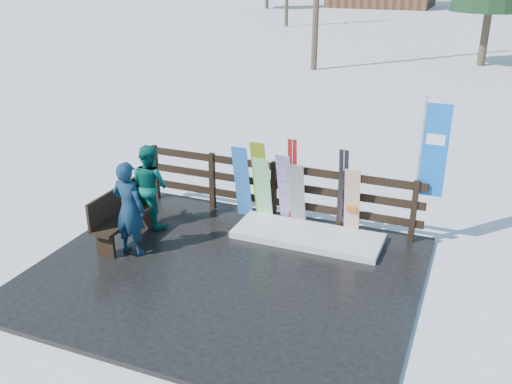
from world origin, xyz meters
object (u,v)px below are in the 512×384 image
at_px(person_back, 150,186).
at_px(snowboard_3, 285,189).
at_px(snowboard_1, 263,189).
at_px(person_front, 129,209).
at_px(snowboard_2, 260,181).
at_px(snowboard_5, 352,203).
at_px(bench, 121,214).
at_px(snowboard_4, 297,195).
at_px(snowboard_0, 242,182).
at_px(rental_flag, 431,156).

bearing_deg(person_back, snowboard_3, -141.92).
relative_size(snowboard_1, person_front, 0.82).
bearing_deg(snowboard_2, snowboard_5, 0.00).
bearing_deg(snowboard_2, bench, -139.16).
xyz_separation_m(bench, snowboard_3, (2.44, 1.68, 0.21)).
height_order(snowboard_1, person_back, person_back).
bearing_deg(person_back, snowboard_5, -148.96).
distance_m(snowboard_2, snowboard_4, 0.75).
xyz_separation_m(snowboard_0, person_back, (-1.46, -0.90, 0.04)).
height_order(bench, snowboard_1, snowboard_1).
distance_m(snowboard_4, person_front, 3.03).
xyz_separation_m(snowboard_0, snowboard_3, (0.86, 0.00, -0.02)).
xyz_separation_m(snowboard_2, rental_flag, (2.95, 0.27, 0.80)).
height_order(rental_flag, person_front, rental_flag).
distance_m(bench, person_back, 0.83).
distance_m(snowboard_1, snowboard_5, 1.69).
bearing_deg(rental_flag, snowboard_4, -173.08).
relative_size(bench, rental_flag, 0.58).
bearing_deg(snowboard_1, snowboard_3, 0.00).
bearing_deg(snowboard_3, bench, -145.41).
distance_m(snowboard_3, snowboard_5, 1.25).
relative_size(snowboard_1, rental_flag, 0.51).
xyz_separation_m(snowboard_1, person_front, (-1.59, -2.00, 0.16)).
distance_m(snowboard_0, person_front, 2.32).
height_order(snowboard_0, person_back, person_back).
relative_size(snowboard_0, snowboard_1, 1.13).
xyz_separation_m(snowboard_1, snowboard_3, (0.44, 0.00, 0.07)).
relative_size(snowboard_3, rental_flag, 0.57).
relative_size(snowboard_0, snowboard_4, 1.15).
height_order(snowboard_4, person_front, person_front).
distance_m(snowboard_1, rental_flag, 3.06).
relative_size(snowboard_5, person_back, 0.85).
height_order(snowboard_3, rental_flag, rental_flag).
xyz_separation_m(bench, snowboard_1, (2.00, 1.68, 0.14)).
distance_m(bench, snowboard_5, 4.06).
xyz_separation_m(snowboard_2, snowboard_3, (0.49, 0.00, -0.09)).
bearing_deg(snowboard_0, snowboard_3, 0.00).
relative_size(bench, snowboard_4, 1.15).
xyz_separation_m(snowboard_3, rental_flag, (2.46, 0.27, 0.88)).
bearing_deg(snowboard_2, snowboard_4, 0.00).
distance_m(snowboard_1, snowboard_4, 0.67).
bearing_deg(rental_flag, snowboard_3, -173.73).
height_order(bench, snowboard_5, snowboard_5).
bearing_deg(person_front, snowboard_4, -135.26).
distance_m(snowboard_3, person_back, 2.50).
relative_size(snowboard_0, rental_flag, 0.58).
bearing_deg(snowboard_3, snowboard_0, -180.00).
height_order(snowboard_0, rental_flag, rental_flag).
relative_size(snowboard_3, person_front, 0.91).
distance_m(snowboard_2, person_back, 2.04).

